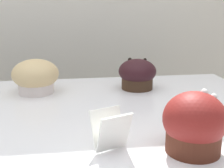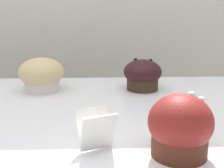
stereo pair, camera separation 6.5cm
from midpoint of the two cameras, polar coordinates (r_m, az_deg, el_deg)
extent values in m
cube|color=beige|center=(1.17, -12.89, 1.99)|extent=(3.20, 0.10, 1.80)
cylinder|color=white|center=(0.77, -16.10, 0.09)|extent=(0.08, 0.08, 0.05)
ellipsoid|color=#DDBC81|center=(0.76, -16.22, 1.77)|extent=(0.11, 0.11, 0.07)
cylinder|color=#3E291A|center=(0.77, 2.24, 0.72)|extent=(0.08, 0.08, 0.04)
ellipsoid|color=#31141A|center=(0.77, 2.26, 2.33)|extent=(0.09, 0.09, 0.06)
sphere|color=black|center=(0.77, 0.90, 4.45)|extent=(0.01, 0.01, 0.01)
sphere|color=black|center=(0.77, 3.67, 4.42)|extent=(0.01, 0.01, 0.01)
cylinder|color=#512518|center=(0.46, 10.79, -9.28)|extent=(0.08, 0.08, 0.05)
ellipsoid|color=maroon|center=(0.45, 10.94, -6.39)|extent=(0.09, 0.09, 0.08)
sphere|color=white|center=(0.45, 14.33, -2.30)|extent=(0.01, 0.01, 0.01)
sphere|color=white|center=(0.45, 12.66, -1.55)|extent=(0.01, 0.01, 0.01)
cube|color=white|center=(0.46, -4.89, -8.12)|extent=(0.05, 0.04, 0.06)
cube|color=silver|center=(0.45, -3.78, -9.02)|extent=(0.05, 0.04, 0.06)
camera|label=1|loc=(0.03, -92.86, -0.77)|focal=50.00mm
camera|label=2|loc=(0.03, 87.14, 0.77)|focal=50.00mm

